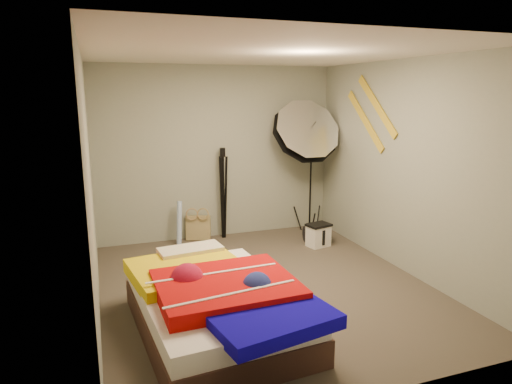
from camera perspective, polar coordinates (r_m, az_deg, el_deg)
name	(u,v)px	position (r m, az deg, el deg)	size (l,w,h in m)	color
floor	(266,287)	(5.19, 1.21, -11.75)	(4.00, 4.00, 0.00)	#51483E
ceiling	(267,53)	(4.75, 1.35, 16.97)	(4.00, 4.00, 0.00)	silver
wall_back	(217,153)	(6.70, -4.84, 4.86)	(3.50, 3.50, 0.00)	gray
wall_front	(375,228)	(3.08, 14.68, -4.42)	(3.50, 3.50, 0.00)	gray
wall_left	(90,188)	(4.51, -20.00, 0.51)	(4.00, 4.00, 0.00)	gray
wall_right	(404,167)	(5.67, 18.07, 2.94)	(4.00, 4.00, 0.00)	gray
tote_bag	(198,228)	(6.75, -7.23, -4.46)	(0.35, 0.11, 0.35)	tan
wrapping_roll	(179,223)	(6.53, -9.57, -3.87)	(0.07, 0.07, 0.62)	#5283CD
camera_case	(318,236)	(6.48, 7.80, -5.45)	(0.30, 0.21, 0.30)	white
duffel_bag	(317,233)	(6.70, 7.63, -5.16)	(0.23, 0.23, 0.38)	black
wall_stripe_upper	(377,106)	(6.08, 14.88, 10.37)	(0.02, 1.10, 0.10)	gold
wall_stripe_lower	(365,121)	(6.29, 13.49, 8.67)	(0.02, 1.10, 0.10)	gold
bed	(217,303)	(4.21, -4.94, -13.67)	(1.51, 2.10, 0.55)	#412821
photo_umbrella	(305,134)	(6.77, 6.09, 7.28)	(1.24, 0.95, 2.13)	black
camera_tripod	(223,187)	(6.66, -4.15, 0.63)	(0.08, 0.08, 1.34)	black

